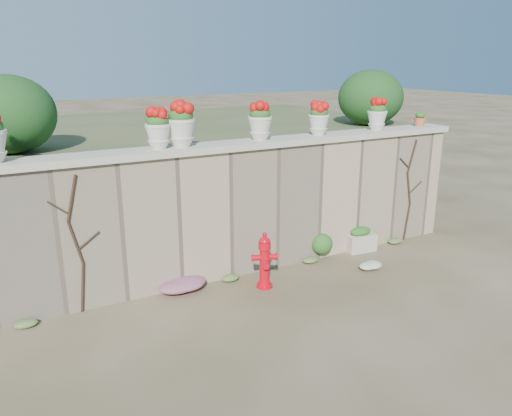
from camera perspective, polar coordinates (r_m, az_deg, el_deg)
ground at (r=6.89m, az=6.48°, el=-12.07°), size 80.00×80.00×0.00m
stone_wall at (r=7.92m, az=-0.74°, el=-0.20°), size 8.00×0.40×2.00m
wall_cap at (r=7.68m, az=-0.77°, el=7.31°), size 8.10×0.52×0.10m
raised_fill at (r=10.76m, az=-8.76°, el=4.15°), size 9.00×6.00×2.00m
back_shrub_left at (r=7.94m, az=-26.43°, el=9.56°), size 1.30×1.30×1.10m
back_shrub_right at (r=10.54m, az=12.95°, el=12.20°), size 1.30×1.30×1.10m
vine_left at (r=6.93m, az=-19.80°, el=-3.81°), size 0.60×0.04×1.91m
vine_right at (r=9.65m, az=17.11°, el=2.09°), size 0.60×0.04×1.91m
fire_hydrant at (r=7.43m, az=0.98°, el=-5.98°), size 0.38×0.27×0.87m
planter_box at (r=9.10m, az=11.80°, el=-3.56°), size 0.56×0.36×0.44m
green_shrub at (r=8.64m, az=8.12°, el=-3.84°), size 0.62×0.56×0.59m
magenta_clump at (r=7.54m, az=-8.40°, el=-8.44°), size 0.91×0.61×0.24m
white_flowers at (r=8.38m, az=12.94°, el=-6.36°), size 0.45×0.36×0.16m
urn_pot_1 at (r=7.08m, az=-11.15°, el=8.86°), size 0.35×0.35×0.55m
urn_pot_2 at (r=7.19m, az=-8.56°, el=9.42°), size 0.40×0.40×0.63m
urn_pot_3 at (r=7.72m, az=0.47°, el=9.88°), size 0.37×0.37×0.58m
urn_pot_4 at (r=8.31m, az=7.19°, el=10.08°), size 0.34×0.34×0.53m
urn_pot_5 at (r=9.08m, az=13.68°, el=10.32°), size 0.34×0.34×0.54m
terracotta_pot at (r=9.82m, az=18.22°, el=9.55°), size 0.21×0.21×0.26m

